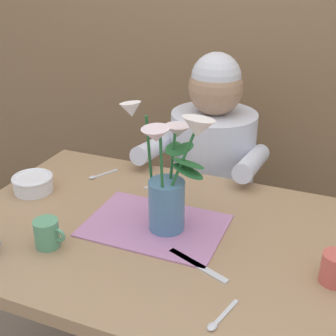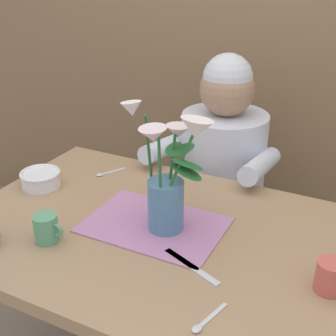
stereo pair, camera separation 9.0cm
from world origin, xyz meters
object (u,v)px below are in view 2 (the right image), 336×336
Objects in this scene: flower_vase at (169,178)px; tea_cup at (330,277)px; seated_person at (221,191)px; ceramic_bowl at (41,178)px; ceramic_mug at (47,228)px; dinner_knife at (191,267)px.

flower_vase reaches higher than tea_cup.
seated_person is at bearing 127.88° from tea_cup.
seated_person is 8.35× the size of ceramic_bowl.
flower_vase is 3.99× the size of tea_cup.
tea_cup is (0.73, 0.14, 0.00)m from ceramic_mug.
dinner_knife is (0.64, -0.17, -0.03)m from ceramic_bowl.
dinner_knife is 2.04× the size of tea_cup.
ceramic_mug reaches higher than dinner_knife.
ceramic_mug is (-0.27, -0.20, -0.13)m from flower_vase.
ceramic_bowl is at bearing 173.76° from tea_cup.
ceramic_mug is at bearing -169.24° from tea_cup.
flower_vase is (0.06, -0.60, 0.34)m from seated_person.
dinner_knife is (0.19, -0.73, 0.18)m from seated_person.
ceramic_mug reaches higher than ceramic_bowl.
flower_vase reaches higher than ceramic_bowl.
ceramic_mug is (-0.22, -0.80, 0.22)m from seated_person.
tea_cup is at bearing -52.56° from seated_person.
flower_vase is at bearing 156.62° from dinner_knife.
flower_vase is at bearing 36.73° from ceramic_mug.
flower_vase is 0.53m from ceramic_bowl.
seated_person is 12.20× the size of ceramic_mug.
seated_person reaches higher than tea_cup.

